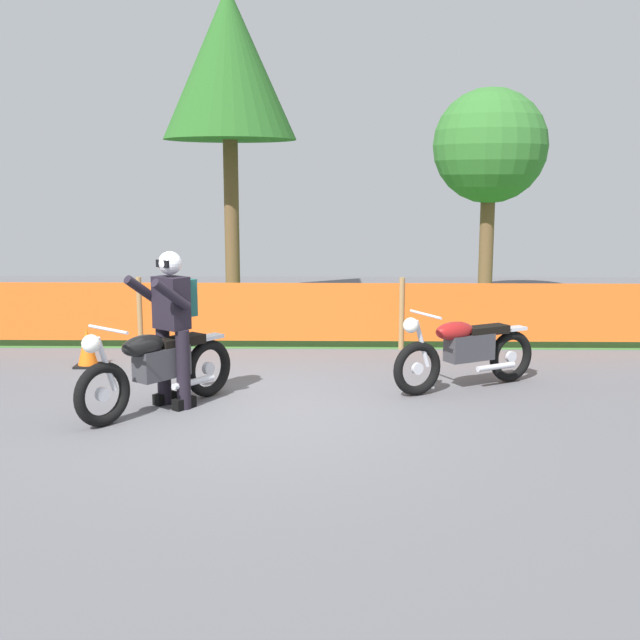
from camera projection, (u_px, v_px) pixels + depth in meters
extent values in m
cube|color=#5B5B60|center=(247.00, 412.00, 8.45)|extent=(24.00, 24.00, 0.02)
cube|color=#427A33|center=(283.00, 317.00, 14.27)|extent=(24.00, 5.48, 0.01)
cylinder|color=#997547|center=(140.00, 313.00, 11.51)|extent=(0.08, 0.08, 1.05)
cylinder|color=#997547|center=(402.00, 314.00, 11.45)|extent=(0.08, 0.08, 1.05)
cube|color=orange|center=(10.00, 311.00, 11.54)|extent=(3.73, 0.02, 0.85)
cube|color=orange|center=(270.00, 312.00, 11.48)|extent=(3.73, 0.02, 0.85)
cube|color=orange|center=(534.00, 313.00, 11.41)|extent=(3.73, 0.02, 0.85)
cylinder|color=brown|center=(232.00, 225.00, 15.04)|extent=(0.28, 0.28, 3.18)
cone|color=#286023|center=(229.00, 63.00, 14.53)|extent=(2.48, 2.48, 2.76)
cylinder|color=brown|center=(486.00, 246.00, 15.60)|extent=(0.28, 0.28, 2.32)
sphere|color=#33702D|center=(490.00, 146.00, 15.26)|extent=(2.21, 2.21, 2.21)
torus|color=black|center=(417.00, 368.00, 9.01)|extent=(0.60, 0.39, 0.63)
cylinder|color=silver|center=(417.00, 368.00, 9.01)|extent=(0.15, 0.12, 0.14)
torus|color=black|center=(511.00, 356.00, 9.63)|extent=(0.60, 0.39, 0.63)
cylinder|color=silver|center=(511.00, 356.00, 9.63)|extent=(0.15, 0.12, 0.14)
cube|color=#38383D|center=(469.00, 347.00, 9.31)|extent=(0.63, 0.49, 0.31)
ellipsoid|color=maroon|center=(454.00, 331.00, 9.17)|extent=(0.56, 0.45, 0.22)
cube|color=black|center=(486.00, 330.00, 9.39)|extent=(0.59, 0.45, 0.10)
cube|color=silver|center=(512.00, 329.00, 9.57)|extent=(0.38, 0.31, 0.04)
cylinder|color=silver|center=(422.00, 344.00, 8.98)|extent=(0.23, 0.16, 0.56)
sphere|color=white|center=(411.00, 325.00, 8.87)|extent=(0.24, 0.24, 0.18)
cylinder|color=silver|center=(426.00, 314.00, 8.94)|extent=(0.31, 0.53, 0.03)
cylinder|color=silver|center=(496.00, 367.00, 9.36)|extent=(0.51, 0.32, 0.07)
torus|color=black|center=(102.00, 394.00, 7.87)|extent=(0.49, 0.58, 0.65)
cylinder|color=silver|center=(102.00, 394.00, 7.87)|extent=(0.14, 0.15, 0.14)
torus|color=black|center=(208.00, 368.00, 8.96)|extent=(0.49, 0.58, 0.65)
cylinder|color=silver|center=(208.00, 368.00, 8.96)|extent=(0.14, 0.15, 0.14)
cube|color=#38383D|center=(162.00, 363.00, 8.42)|extent=(0.57, 0.63, 0.33)
ellipsoid|color=black|center=(144.00, 346.00, 8.20)|extent=(0.52, 0.57, 0.22)
cube|color=black|center=(180.00, 341.00, 8.58)|extent=(0.53, 0.59, 0.10)
cube|color=silver|center=(208.00, 337.00, 8.90)|extent=(0.36, 0.39, 0.04)
cylinder|color=silver|center=(106.00, 364.00, 7.86)|extent=(0.19, 0.22, 0.58)
sphere|color=white|center=(91.00, 344.00, 7.70)|extent=(0.26, 0.26, 0.18)
cylinder|color=silver|center=(108.00, 329.00, 7.83)|extent=(0.50, 0.40, 0.03)
cylinder|color=silver|center=(193.00, 382.00, 8.61)|extent=(0.40, 0.49, 0.07)
cylinder|color=black|center=(183.00, 370.00, 8.45)|extent=(0.21, 0.21, 0.86)
cube|color=black|center=(184.00, 403.00, 8.52)|extent=(0.25, 0.27, 0.12)
cylinder|color=black|center=(164.00, 365.00, 8.65)|extent=(0.21, 0.21, 0.86)
cube|color=black|center=(165.00, 398.00, 8.72)|extent=(0.25, 0.27, 0.12)
cube|color=black|center=(171.00, 303.00, 8.43)|extent=(0.43, 0.41, 0.56)
cylinder|color=black|center=(171.00, 295.00, 8.13)|extent=(0.38, 0.44, 0.38)
cylinder|color=black|center=(144.00, 291.00, 8.41)|extent=(0.38, 0.44, 0.38)
sphere|color=silver|center=(170.00, 263.00, 8.36)|extent=(0.35, 0.35, 0.25)
cube|color=black|center=(162.00, 264.00, 8.28)|extent=(0.16, 0.13, 0.08)
cube|color=#194C47|center=(183.00, 297.00, 8.55)|extent=(0.32, 0.30, 0.40)
cube|color=black|center=(88.00, 365.00, 10.45)|extent=(0.32, 0.32, 0.03)
cone|color=orange|center=(87.00, 346.00, 10.40)|extent=(0.26, 0.26, 0.50)
cylinder|color=white|center=(87.00, 344.00, 10.40)|extent=(0.15, 0.15, 0.06)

